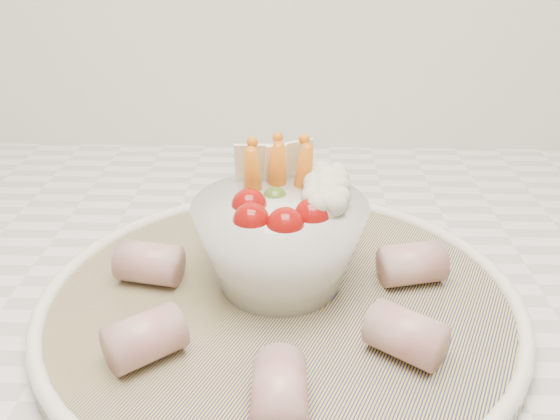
{
  "coord_description": "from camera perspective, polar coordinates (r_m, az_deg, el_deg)",
  "views": [
    {
      "loc": [
        -0.15,
        0.95,
        1.22
      ],
      "look_at": [
        -0.17,
        1.39,
        1.0
      ],
      "focal_mm": 40.0,
      "sensor_mm": 36.0,
      "label": 1
    }
  ],
  "objects": [
    {
      "name": "serving_platter",
      "position": [
        0.51,
        0.04,
        -8.43
      ],
      "size": [
        0.51,
        0.51,
        0.02
      ],
      "color": "navy",
      "rests_on": "kitchen_counter"
    },
    {
      "name": "cured_meat_rolls",
      "position": [
        0.5,
        -0.11,
        -6.38
      ],
      "size": [
        0.27,
        0.29,
        0.03
      ],
      "color": "#AB4E50",
      "rests_on": "serving_platter"
    },
    {
      "name": "veggie_bowl",
      "position": [
        0.5,
        0.19,
        -2.54
      ],
      "size": [
        0.14,
        0.14,
        0.11
      ],
      "color": "silver",
      "rests_on": "serving_platter"
    }
  ]
}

